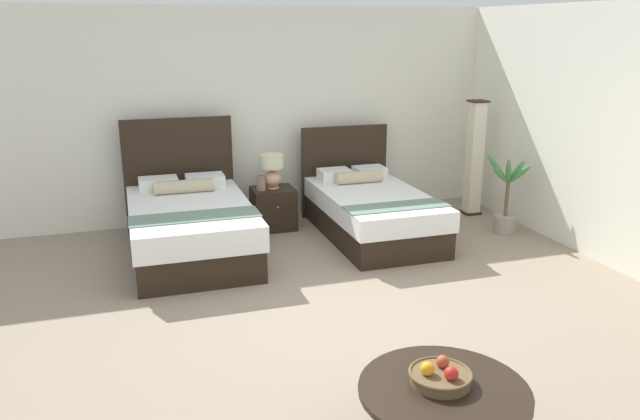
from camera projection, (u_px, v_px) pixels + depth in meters
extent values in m
cube|color=gray|center=(341.00, 315.00, 5.39)|extent=(9.79, 9.91, 0.02)
cube|color=white|center=(259.00, 115.00, 7.89)|extent=(9.79, 0.12, 2.65)
cube|color=white|center=(617.00, 137.00, 6.28)|extent=(0.12, 5.51, 2.65)
cube|color=black|center=(192.00, 242.00, 6.72)|extent=(1.22, 2.00, 0.33)
cube|color=white|center=(190.00, 216.00, 6.64)|extent=(1.26, 2.04, 0.26)
cube|color=black|center=(179.00, 174.00, 7.51)|extent=(1.30, 0.06, 1.37)
cube|color=white|center=(158.00, 184.00, 7.17)|extent=(0.44, 0.30, 0.14)
cube|color=white|center=(205.00, 180.00, 7.33)|extent=(0.44, 0.30, 0.14)
cylinder|color=#C2B08D|center=(184.00, 186.00, 7.03)|extent=(0.67, 0.15, 0.15)
cube|color=slate|center=(195.00, 216.00, 6.16)|extent=(1.28, 0.39, 0.01)
cube|color=black|center=(373.00, 224.00, 7.34)|extent=(1.08, 1.97, 0.31)
cube|color=white|center=(374.00, 202.00, 7.26)|extent=(1.12, 2.01, 0.23)
cube|color=black|center=(344.00, 171.00, 8.14)|extent=(1.16, 0.06, 1.17)
cube|color=white|center=(335.00, 175.00, 7.80)|extent=(0.39, 0.30, 0.14)
cube|color=white|center=(369.00, 172.00, 7.94)|extent=(0.39, 0.30, 0.14)
cylinder|color=#C2B08D|center=(359.00, 177.00, 7.65)|extent=(0.59, 0.15, 0.15)
cube|color=slate|center=(397.00, 206.00, 6.66)|extent=(1.14, 0.35, 0.01)
cube|color=black|center=(273.00, 208.00, 7.63)|extent=(0.51, 0.44, 0.51)
sphere|color=tan|center=(278.00, 207.00, 7.40)|extent=(0.02, 0.02, 0.02)
cylinder|color=tan|center=(273.00, 187.00, 7.58)|extent=(0.15, 0.15, 0.02)
ellipsoid|color=tan|center=(272.00, 179.00, 7.55)|extent=(0.22, 0.22, 0.19)
cylinder|color=#99844C|center=(272.00, 169.00, 7.51)|extent=(0.02, 0.02, 0.04)
cylinder|color=beige|center=(272.00, 161.00, 7.49)|extent=(0.28, 0.28, 0.16)
cylinder|color=#94705B|center=(261.00, 183.00, 7.46)|extent=(0.11, 0.11, 0.17)
torus|color=#94705B|center=(261.00, 176.00, 7.43)|extent=(0.10, 0.10, 0.01)
cylinder|color=black|center=(444.00, 391.00, 3.54)|extent=(0.99, 0.99, 0.04)
cylinder|color=brown|center=(440.00, 378.00, 3.58)|extent=(0.35, 0.35, 0.06)
torus|color=brown|center=(440.00, 373.00, 3.57)|extent=(0.37, 0.37, 0.02)
sphere|color=red|center=(451.00, 374.00, 3.50)|extent=(0.08, 0.08, 0.08)
sphere|color=#AE4027|center=(443.00, 361.00, 3.63)|extent=(0.08, 0.08, 0.08)
sphere|color=orange|center=(428.00, 369.00, 3.55)|extent=(0.08, 0.08, 0.08)
cube|color=#341E15|center=(470.00, 212.00, 8.31)|extent=(0.22, 0.22, 0.03)
cube|color=beige|center=(474.00, 158.00, 8.10)|extent=(0.18, 0.18, 1.45)
cube|color=#341E15|center=(478.00, 101.00, 7.89)|extent=(0.22, 0.22, 0.02)
cylinder|color=gray|center=(505.00, 224.00, 7.52)|extent=(0.27, 0.27, 0.21)
cylinder|color=brown|center=(507.00, 199.00, 7.43)|extent=(0.04, 0.04, 0.41)
ellipsoid|color=#418241|center=(516.00, 172.00, 7.36)|extent=(0.24, 0.07, 0.29)
ellipsoid|color=#418241|center=(509.00, 171.00, 7.45)|extent=(0.17, 0.24, 0.29)
ellipsoid|color=#418241|center=(498.00, 169.00, 7.43)|extent=(0.19, 0.32, 0.36)
ellipsoid|color=#418241|center=(501.00, 175.00, 7.29)|extent=(0.29, 0.10, 0.26)
ellipsoid|color=#418241|center=(508.00, 171.00, 7.23)|extent=(0.20, 0.23, 0.37)
ellipsoid|color=#418241|center=(519.00, 174.00, 7.28)|extent=(0.21, 0.24, 0.29)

